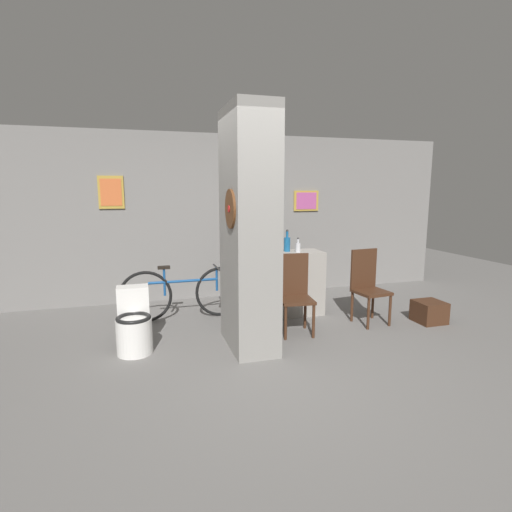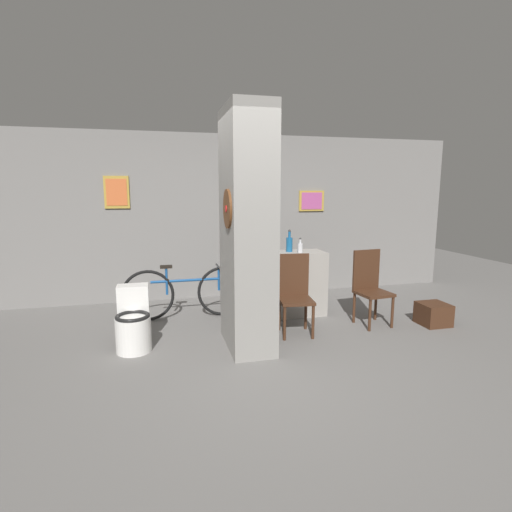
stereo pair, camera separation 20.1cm
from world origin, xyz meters
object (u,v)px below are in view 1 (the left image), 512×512
toilet (134,325)px  chair_near_pillar (294,291)px  bicycle (184,293)px  bottle_tall (287,243)px  chair_by_doorway (368,284)px

toilet → chair_near_pillar: chair_near_pillar is taller
bicycle → bottle_tall: bottle_tall is taller
toilet → chair_by_doorway: bearing=2.7°
chair_near_pillar → bicycle: chair_near_pillar is taller
chair_near_pillar → chair_by_doorway: bearing=10.5°
toilet → chair_near_pillar: bearing=2.1°
chair_by_doorway → toilet: bearing=176.5°
toilet → chair_by_doorway: size_ratio=0.71×
toilet → chair_near_pillar: size_ratio=0.71×
toilet → bottle_tall: 2.32m
chair_by_doorway → bicycle: chair_by_doorway is taller
chair_by_doorway → bottle_tall: bearing=138.0°
bicycle → bottle_tall: (1.42, -0.16, 0.64)m
chair_near_pillar → bicycle: size_ratio=0.57×
chair_near_pillar → bottle_tall: bearing=83.3°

